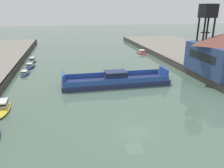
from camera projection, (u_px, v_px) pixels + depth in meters
ground_plane at (135, 133)px, 30.98m from camera, size 400.00×400.00×0.00m
chain_ferry at (116, 80)px, 50.17m from camera, size 23.88×6.03×3.30m
moored_boat_near_left at (141, 52)px, 84.43m from camera, size 2.65×7.59×1.38m
moored_boat_near_right at (30, 66)px, 64.46m from camera, size 2.83×6.12×1.39m
moored_boat_mid_right at (2, 107)px, 37.73m from camera, size 3.08×7.76×1.56m
moored_boat_far_left at (32, 60)px, 70.92m from camera, size 2.30×6.25×1.57m
moored_boat_far_right at (25, 73)px, 57.73m from camera, size 2.41×5.73×1.16m
crane_tower at (207, 18)px, 53.88m from camera, size 3.30×3.30×15.63m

